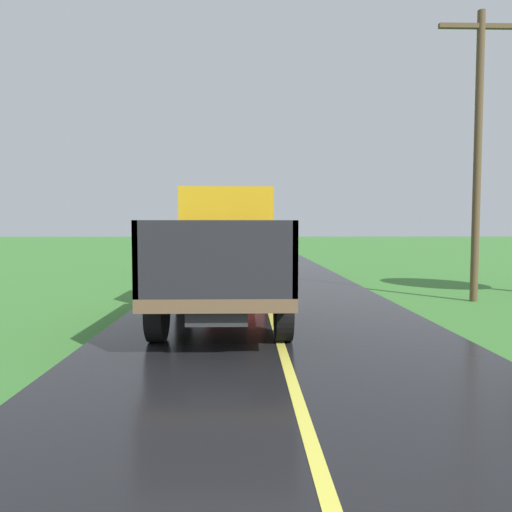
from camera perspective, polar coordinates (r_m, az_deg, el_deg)
banana_truck_near at (r=10.29m, az=-3.72°, el=0.57°), size 2.38×5.82×2.80m
banana_truck_far at (r=20.83m, az=-2.20°, el=2.06°), size 2.38×5.81×2.80m
utility_pole_roadside at (r=14.05m, az=25.13°, el=11.89°), size 2.21×0.20×7.58m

